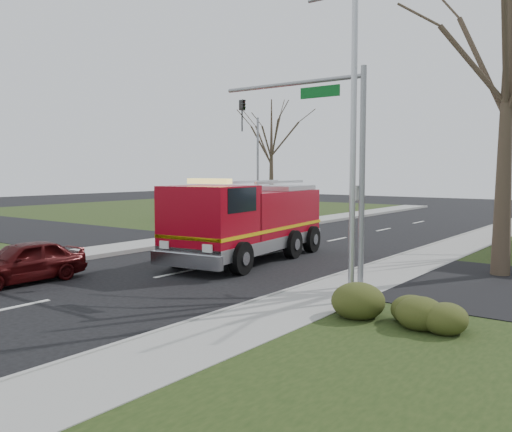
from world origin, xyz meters
The scene contains 11 objects.
ground centered at (0.00, 0.00, 0.00)m, with size 120.00×120.00×0.00m, color black.
sidewalk_right centered at (6.20, 0.00, 0.07)m, with size 2.40×80.00×0.15m, color gray.
sidewalk_left centered at (-6.20, 0.00, 0.07)m, with size 2.40×80.00×0.15m, color gray.
hedge_corner centered at (9.00, -1.00, 0.58)m, with size 2.80×2.00×0.90m, color #303613.
bare_tree_near centered at (9.50, 6.00, 7.41)m, with size 6.00×6.00×12.00m.
bare_tree_left centered at (-10.00, 20.00, 5.56)m, with size 4.50×4.50×9.00m.
traffic_signal_mast centered at (5.21, 1.50, 4.71)m, with size 5.29×0.18×6.80m.
streetlight_pole centered at (7.14, -0.50, 4.55)m, with size 1.48×0.16×8.40m.
utility_pole_far centered at (-6.80, 14.00, 3.50)m, with size 0.14×0.14×7.00m, color gray.
fire_engine centered at (0.26, 3.79, 1.53)m, with size 4.11×8.72×3.39m.
parked_car_maroon centered at (-2.86, -4.13, 0.70)m, with size 1.64×4.09×1.39m, color #38090A.
Camera 1 is at (13.80, -13.53, 3.68)m, focal length 38.00 mm.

